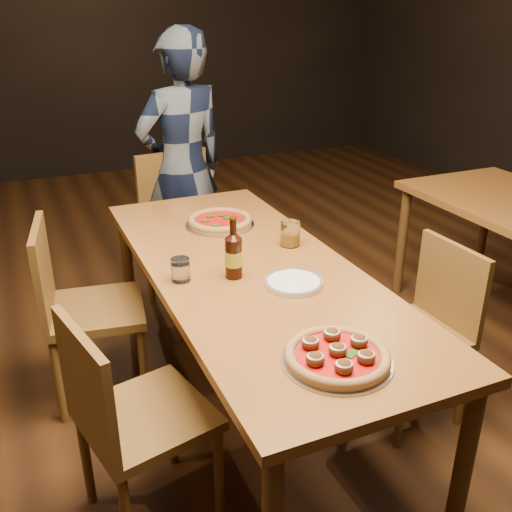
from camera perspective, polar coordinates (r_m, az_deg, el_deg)
name	(u,v)px	position (r m, az deg, el deg)	size (l,w,h in m)	color
ground	(252,413)	(2.75, -0.43, -15.43)	(9.00, 9.00, 0.00)	black
table_main	(251,283)	(2.38, -0.48, -2.67)	(0.80, 2.00, 0.75)	brown
chair_main_nw	(146,415)	(2.08, -10.90, -15.32)	(0.41, 0.41, 0.88)	brown
chair_main_sw	(95,308)	(2.73, -15.76, -5.05)	(0.43, 0.43, 0.92)	brown
chair_main_e	(412,333)	(2.60, 15.37, -7.45)	(0.40, 0.40, 0.85)	brown
chair_end	(189,232)	(3.45, -6.72, 2.42)	(0.46, 0.46, 0.98)	brown
pizza_meatball	(337,355)	(1.76, 8.13, -9.82)	(0.34, 0.34, 0.06)	#B7B7BF
pizza_margherita	(220,221)	(2.79, -3.63, 3.51)	(0.34, 0.34, 0.04)	#B7B7BF
plate_stack	(294,283)	(2.20, 3.78, -2.71)	(0.22, 0.22, 0.02)	white
beer_bottle	(234,257)	(2.23, -2.26, -0.06)	(0.07, 0.07, 0.25)	black
water_glass	(181,270)	(2.23, -7.55, -1.36)	(0.07, 0.07, 0.09)	white
amber_glass	(290,234)	(2.54, 3.44, 2.23)	(0.09, 0.09, 0.11)	#AF7A13
diner	(183,169)	(3.54, -7.34, 8.60)	(0.60, 0.39, 1.64)	black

